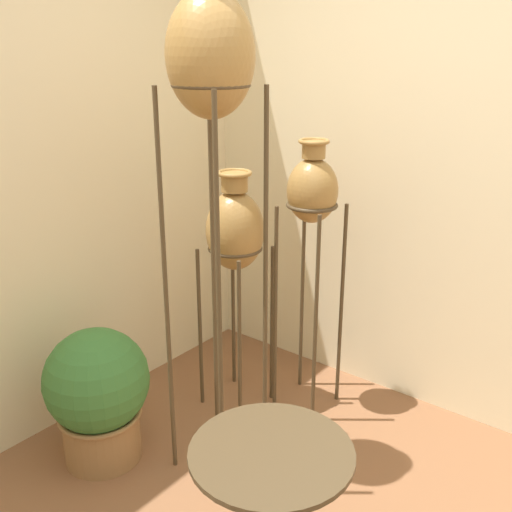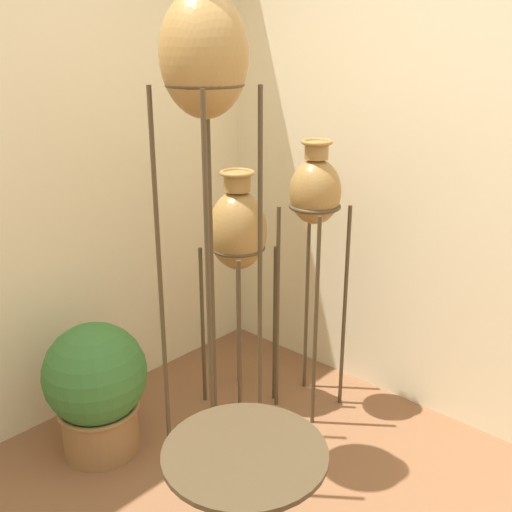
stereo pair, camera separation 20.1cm
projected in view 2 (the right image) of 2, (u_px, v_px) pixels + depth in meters
The scene contains 6 objects.
wall_right at pixel (499, 164), 2.68m from camera, with size 0.06×7.21×2.70m.
vase_stand_tall at pixel (204, 65), 2.24m from camera, with size 0.34×0.34×2.14m.
vase_stand_medium at pixel (315, 199), 2.89m from camera, with size 0.27×0.27×1.44m.
vase_stand_short at pixel (238, 232), 2.99m from camera, with size 0.29×0.29×1.28m.
side_table at pixel (245, 496), 1.94m from camera, with size 0.53×0.53×0.66m.
potted_plant at pixel (96, 386), 2.80m from camera, with size 0.48×0.48×0.66m.
Camera 2 is at (-1.06, -0.99, 1.87)m, focal length 42.00 mm.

